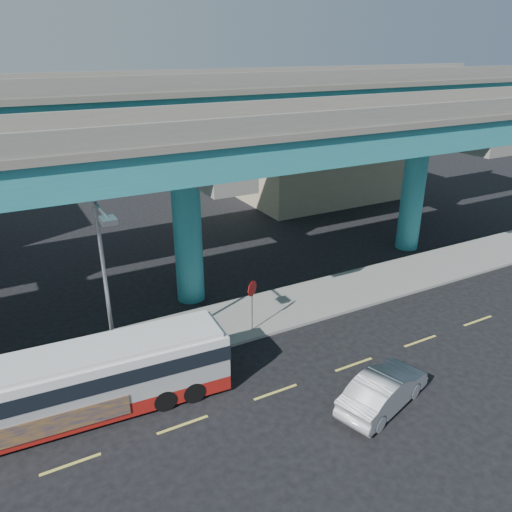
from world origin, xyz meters
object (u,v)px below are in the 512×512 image
sedan (383,390)px  transit_bus (85,380)px  street_lamp (106,269)px  stop_sign (252,295)px

sedan → transit_bus: bearing=46.1°
street_lamp → stop_sign: street_lamp is taller
transit_bus → stop_sign: (8.18, 2.16, 0.56)m
transit_bus → sedan: size_ratio=2.32×
transit_bus → street_lamp: (1.52, 1.43, 3.63)m
transit_bus → stop_sign: stop_sign is taller
sedan → street_lamp: 11.61m
street_lamp → sedan: bearing=-36.6°
transit_bus → street_lamp: size_ratio=1.42×
street_lamp → stop_sign: 7.37m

